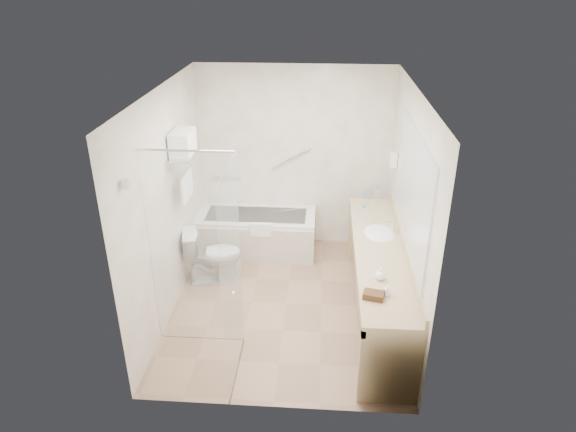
# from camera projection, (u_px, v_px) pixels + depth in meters

# --- Properties ---
(floor) EXTENTS (3.20, 3.20, 0.00)m
(floor) POSITION_uv_depth(u_px,v_px,m) (286.00, 303.00, 6.07)
(floor) COLOR #9F7C62
(floor) RESTS_ON ground
(ceiling) EXTENTS (2.60, 3.20, 0.10)m
(ceiling) POSITION_uv_depth(u_px,v_px,m) (286.00, 90.00, 4.98)
(ceiling) COLOR white
(ceiling) RESTS_ON wall_back
(wall_back) EXTENTS (2.60, 0.10, 2.50)m
(wall_back) POSITION_uv_depth(u_px,v_px,m) (295.00, 158.00, 6.96)
(wall_back) COLOR white
(wall_back) RESTS_ON ground
(wall_front) EXTENTS (2.60, 0.10, 2.50)m
(wall_front) POSITION_uv_depth(u_px,v_px,m) (271.00, 291.00, 4.09)
(wall_front) COLOR white
(wall_front) RESTS_ON ground
(wall_left) EXTENTS (0.10, 3.20, 2.50)m
(wall_left) POSITION_uv_depth(u_px,v_px,m) (168.00, 204.00, 5.61)
(wall_left) COLOR white
(wall_left) RESTS_ON ground
(wall_right) EXTENTS (0.10, 3.20, 2.50)m
(wall_right) POSITION_uv_depth(u_px,v_px,m) (408.00, 211.00, 5.44)
(wall_right) COLOR white
(wall_right) RESTS_ON ground
(bathtub) EXTENTS (1.60, 0.73, 0.59)m
(bathtub) POSITION_uv_depth(u_px,v_px,m) (257.00, 233.00, 7.09)
(bathtub) COLOR white
(bathtub) RESTS_ON floor
(grab_bar_short) EXTENTS (0.40, 0.03, 0.03)m
(grab_bar_short) POSITION_uv_depth(u_px,v_px,m) (226.00, 178.00, 7.12)
(grab_bar_short) COLOR silver
(grab_bar_short) RESTS_ON wall_back
(grab_bar_long) EXTENTS (0.53, 0.03, 0.33)m
(grab_bar_long) POSITION_uv_depth(u_px,v_px,m) (291.00, 159.00, 6.93)
(grab_bar_long) COLOR silver
(grab_bar_long) RESTS_ON wall_back
(shower_enclosure) EXTENTS (0.96, 0.91, 2.11)m
(shower_enclosure) POSITION_uv_depth(u_px,v_px,m) (212.00, 264.00, 4.81)
(shower_enclosure) COLOR silver
(shower_enclosure) RESTS_ON floor
(towel_shelf) EXTENTS (0.24, 0.55, 0.81)m
(towel_shelf) POSITION_uv_depth(u_px,v_px,m) (183.00, 150.00, 5.69)
(towel_shelf) COLOR silver
(towel_shelf) RESTS_ON wall_left
(vanity_counter) EXTENTS (0.55, 2.70, 0.95)m
(vanity_counter) POSITION_uv_depth(u_px,v_px,m) (379.00, 266.00, 5.59)
(vanity_counter) COLOR tan
(vanity_counter) RESTS_ON floor
(sink) EXTENTS (0.40, 0.52, 0.14)m
(sink) POSITION_uv_depth(u_px,v_px,m) (380.00, 235.00, 5.87)
(sink) COLOR white
(sink) RESTS_ON vanity_counter
(faucet) EXTENTS (0.03, 0.03, 0.14)m
(faucet) POSITION_uv_depth(u_px,v_px,m) (393.00, 227.00, 5.81)
(faucet) COLOR silver
(faucet) RESTS_ON vanity_counter
(mirror) EXTENTS (0.02, 2.00, 1.20)m
(mirror) POSITION_uv_depth(u_px,v_px,m) (412.00, 190.00, 5.18)
(mirror) COLOR silver
(mirror) RESTS_ON wall_right
(hairdryer_unit) EXTENTS (0.08, 0.10, 0.18)m
(hairdryer_unit) POSITION_uv_depth(u_px,v_px,m) (394.00, 160.00, 6.30)
(hairdryer_unit) COLOR white
(hairdryer_unit) RESTS_ON wall_right
(toilet) EXTENTS (0.78, 0.54, 0.69)m
(toilet) POSITION_uv_depth(u_px,v_px,m) (213.00, 255.00, 6.39)
(toilet) COLOR white
(toilet) RESTS_ON floor
(amenity_basket) EXTENTS (0.21, 0.16, 0.06)m
(amenity_basket) POSITION_uv_depth(u_px,v_px,m) (373.00, 295.00, 4.68)
(amenity_basket) COLOR #4D2E1B
(amenity_basket) RESTS_ON vanity_counter
(soap_bottle_a) EXTENTS (0.09, 0.13, 0.05)m
(soap_bottle_a) POSITION_uv_depth(u_px,v_px,m) (387.00, 293.00, 4.72)
(soap_bottle_a) COLOR white
(soap_bottle_a) RESTS_ON vanity_counter
(soap_bottle_b) EXTENTS (0.14, 0.16, 0.10)m
(soap_bottle_b) POSITION_uv_depth(u_px,v_px,m) (380.00, 275.00, 4.95)
(soap_bottle_b) COLOR white
(soap_bottle_b) RESTS_ON vanity_counter
(water_bottle_left) EXTENTS (0.07, 0.07, 0.22)m
(water_bottle_left) POSITION_uv_depth(u_px,v_px,m) (377.00, 195.00, 6.57)
(water_bottle_left) COLOR silver
(water_bottle_left) RESTS_ON vanity_counter
(water_bottle_mid) EXTENTS (0.06, 0.06, 0.19)m
(water_bottle_mid) POSITION_uv_depth(u_px,v_px,m) (364.00, 214.00, 6.10)
(water_bottle_mid) COLOR silver
(water_bottle_mid) RESTS_ON vanity_counter
(water_bottle_right) EXTENTS (0.07, 0.07, 0.22)m
(water_bottle_right) POSITION_uv_depth(u_px,v_px,m) (361.00, 201.00, 6.41)
(water_bottle_right) COLOR silver
(water_bottle_right) RESTS_ON vanity_counter
(drinking_glass_near) EXTENTS (0.07, 0.07, 0.08)m
(drinking_glass_near) POSITION_uv_depth(u_px,v_px,m) (364.00, 203.00, 6.50)
(drinking_glass_near) COLOR silver
(drinking_glass_near) RESTS_ON vanity_counter
(drinking_glass_far) EXTENTS (0.06, 0.06, 0.08)m
(drinking_glass_far) POSITION_uv_depth(u_px,v_px,m) (369.00, 221.00, 6.02)
(drinking_glass_far) COLOR silver
(drinking_glass_far) RESTS_ON vanity_counter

